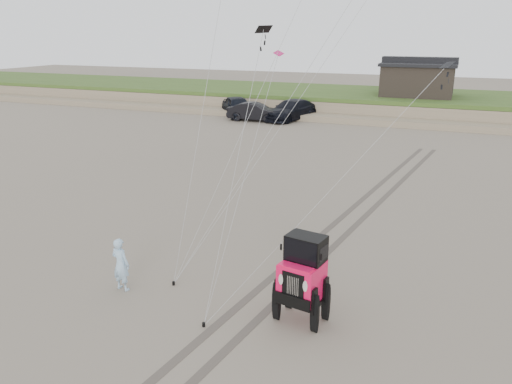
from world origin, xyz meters
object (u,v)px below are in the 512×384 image
(jeep, at_px, (302,288))
(man, at_px, (121,264))
(truck_a, at_px, (238,107))
(truck_b, at_px, (255,112))
(cabin, at_px, (418,78))
(truck_c, at_px, (291,110))

(jeep, bearing_deg, man, -165.63)
(truck_a, distance_m, truck_b, 2.71)
(cabin, height_order, jeep, cabin)
(truck_c, bearing_deg, jeep, -52.77)
(cabin, bearing_deg, man, -97.72)
(jeep, bearing_deg, truck_b, 124.50)
(truck_b, distance_m, man, 29.09)
(truck_b, distance_m, truck_c, 3.11)
(truck_a, relative_size, truck_b, 1.12)
(truck_a, bearing_deg, man, -110.23)
(cabin, relative_size, man, 3.97)
(truck_b, distance_m, jeep, 30.50)
(truck_c, height_order, man, truck_c)
(truck_b, bearing_deg, truck_c, -61.14)
(truck_a, xyz_separation_m, man, (9.49, -29.68, -0.08))
(man, bearing_deg, jeep, -168.70)
(cabin, relative_size, jeep, 1.28)
(cabin, bearing_deg, truck_a, -154.31)
(cabin, xyz_separation_m, truck_a, (-14.45, -6.95, -2.35))
(truck_a, bearing_deg, jeep, -101.11)
(cabin, height_order, man, cabin)
(truck_a, height_order, jeep, jeep)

